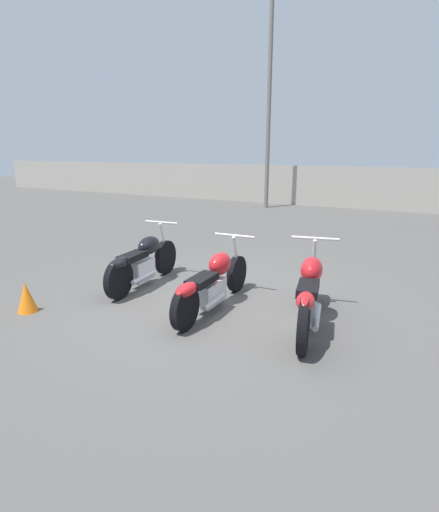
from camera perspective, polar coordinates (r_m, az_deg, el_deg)
The scene contains 7 objects.
ground_plane at distance 5.91m, azimuth -1.24°, elevation -6.70°, with size 60.00×60.00×0.00m, color #514F4C.
fence_back at distance 16.24m, azimuth 18.74°, elevation 9.21°, with size 40.00×0.04×1.58m.
light_pole_left at distance 15.93m, azimuth 7.18°, elevation 23.70°, with size 0.70×0.35×7.92m.
motorcycle_slot_0 at distance 6.63m, azimuth -10.92°, elevation -0.76°, with size 0.63×2.00×0.98m.
motorcycle_slot_1 at distance 5.55m, azimuth -1.00°, elevation -3.80°, with size 0.65×2.17×0.94m.
motorcycle_slot_2 at distance 5.11m, azimuth 12.71°, elevation -5.28°, with size 0.73×2.11×1.03m.
traffic_cone_near at distance 6.14m, azimuth -25.86°, elevation -5.31°, with size 0.27×0.27×0.42m.
Camera 1 is at (2.71, -4.78, 2.17)m, focal length 28.00 mm.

